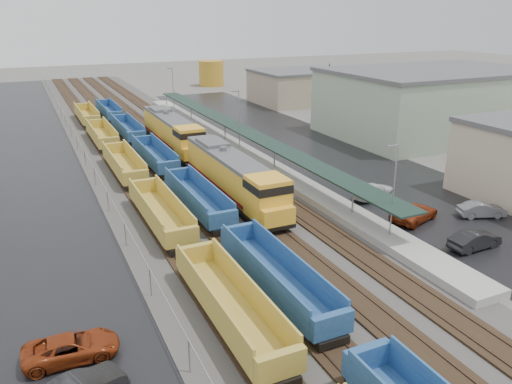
# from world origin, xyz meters

# --- Properties ---
(ballast_strip) EXTENTS (20.00, 160.00, 0.08)m
(ballast_strip) POSITION_xyz_m (0.00, 60.00, 0.04)
(ballast_strip) COLOR #302D2B
(ballast_strip) RESTS_ON ground
(trackbed) EXTENTS (14.60, 160.00, 0.22)m
(trackbed) POSITION_xyz_m (-0.00, 60.00, 0.16)
(trackbed) COLOR black
(trackbed) RESTS_ON ground
(west_parking_lot) EXTENTS (10.00, 160.00, 0.02)m
(west_parking_lot) POSITION_xyz_m (-15.00, 60.00, 0.01)
(west_parking_lot) COLOR black
(west_parking_lot) RESTS_ON ground
(east_commuter_lot) EXTENTS (16.00, 100.00, 0.02)m
(east_commuter_lot) POSITION_xyz_m (19.00, 50.00, 0.01)
(east_commuter_lot) COLOR black
(east_commuter_lot) RESTS_ON ground
(station_platform) EXTENTS (3.00, 80.00, 8.00)m
(station_platform) POSITION_xyz_m (9.50, 50.01, 0.73)
(station_platform) COLOR #9E9B93
(station_platform) RESTS_ON ground
(chainlink_fence) EXTENTS (0.08, 160.04, 2.02)m
(chainlink_fence) POSITION_xyz_m (-9.50, 58.44, 1.61)
(chainlink_fence) COLOR gray
(chainlink_fence) RESTS_ON ground
(industrial_buildings) EXTENTS (32.52, 75.30, 9.50)m
(industrial_buildings) POSITION_xyz_m (37.76, 45.85, 4.25)
(industrial_buildings) COLOR #BFAC92
(industrial_buildings) RESTS_ON ground
(distant_hills) EXTENTS (301.00, 140.00, 25.20)m
(distant_hills) POSITION_xyz_m (44.79, 210.68, 0.00)
(distant_hills) COLOR #42523F
(distant_hills) RESTS_ON ground
(tree_east) EXTENTS (4.40, 4.40, 10.00)m
(tree_east) POSITION_xyz_m (28.00, 58.00, 6.47)
(tree_east) COLOR #332316
(tree_east) RESTS_ON ground
(locomotive_lead) EXTENTS (3.08, 20.28, 4.59)m
(locomotive_lead) POSITION_xyz_m (2.00, 33.69, 2.44)
(locomotive_lead) COLOR black
(locomotive_lead) RESTS_ON ground
(locomotive_trail) EXTENTS (3.08, 20.28, 4.59)m
(locomotive_trail) POSITION_xyz_m (2.00, 54.69, 2.44)
(locomotive_trail) COLOR black
(locomotive_trail) RESTS_ON ground
(well_string_yellow) EXTENTS (2.65, 107.19, 2.35)m
(well_string_yellow) POSITION_xyz_m (-6.00, 30.85, 1.17)
(well_string_yellow) COLOR #AD9C30
(well_string_yellow) RESTS_ON ground
(well_string_blue) EXTENTS (2.57, 108.63, 2.28)m
(well_string_blue) POSITION_xyz_m (-2.00, 32.92, 1.14)
(well_string_blue) COLOR navy
(well_string_blue) RESTS_ON ground
(storage_tank) EXTENTS (6.07, 6.07, 6.07)m
(storage_tank) POSITION_xyz_m (28.12, 111.04, 3.04)
(storage_tank) COLOR #B68724
(storage_tank) RESTS_ON ground
(parked_car_west_c) EXTENTS (2.46, 4.96, 1.35)m
(parked_car_west_c) POSITION_xyz_m (-14.74, 15.68, 0.68)
(parked_car_west_c) COLOR maroon
(parked_car_west_c) RESTS_ON ground
(parked_car_east_a) EXTENTS (1.66, 4.45, 1.45)m
(parked_car_east_a) POSITION_xyz_m (14.70, 16.32, 0.73)
(parked_car_east_a) COLOR black
(parked_car_east_a) RESTS_ON ground
(parked_car_east_b) EXTENTS (3.87, 5.59, 1.42)m
(parked_car_east_b) POSITION_xyz_m (14.35, 22.59, 0.71)
(parked_car_east_b) COLOR maroon
(parked_car_east_b) RESTS_ON ground
(parked_car_east_c) EXTENTS (3.20, 5.33, 1.44)m
(parked_car_east_c) POSITION_xyz_m (14.66, 28.70, 0.72)
(parked_car_east_c) COLOR silver
(parked_car_east_c) RESTS_ON ground
(parked_car_east_e) EXTENTS (2.79, 4.36, 1.36)m
(parked_car_east_e) POSITION_xyz_m (20.31, 20.69, 0.68)
(parked_car_east_e) COLOR slate
(parked_car_east_e) RESTS_ON ground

